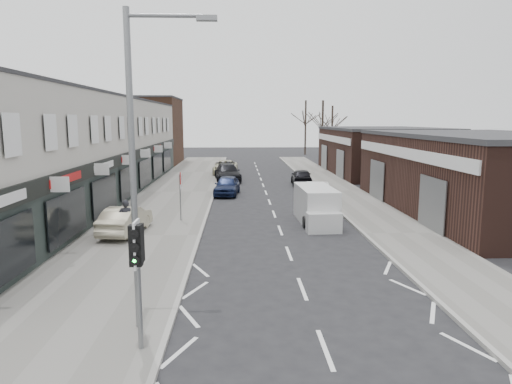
{
  "coord_description": "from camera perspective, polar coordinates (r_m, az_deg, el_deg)",
  "views": [
    {
      "loc": [
        -2.06,
        -12.2,
        5.48
      ],
      "look_at": [
        -1.37,
        5.95,
        2.6
      ],
      "focal_mm": 32.0,
      "sensor_mm": 36.0,
      "label": 1
    }
  ],
  "objects": [
    {
      "name": "ground",
      "position": [
        13.53,
        7.01,
        -14.95
      ],
      "size": [
        160.0,
        160.0,
        0.0
      ],
      "primitive_type": "plane",
      "color": "black",
      "rests_on": "ground"
    },
    {
      "name": "brick_block_far",
      "position": [
        58.35,
        -13.6,
        7.31
      ],
      "size": [
        8.0,
        10.0,
        8.0
      ],
      "primitive_type": "cube",
      "color": "#4C2F20",
      "rests_on": "ground"
    },
    {
      "name": "parked_car_left_c",
      "position": [
        46.24,
        -3.84,
        3.08
      ],
      "size": [
        2.48,
        5.22,
        1.44
      ],
      "primitive_type": "imported",
      "rotation": [
        0.0,
        0.0,
        -0.02
      ],
      "color": "#B8B493",
      "rests_on": "ground"
    },
    {
      "name": "shop_terrace_left",
      "position": [
        33.75,
        -22.08,
        5.08
      ],
      "size": [
        8.0,
        41.0,
        7.1
      ],
      "primitive_type": "cube",
      "color": "#BCB6AB",
      "rests_on": "ground"
    },
    {
      "name": "parked_car_right_a",
      "position": [
        31.44,
        7.64,
        0.12
      ],
      "size": [
        1.76,
        4.15,
        1.33
      ],
      "primitive_type": "imported",
      "rotation": [
        0.0,
        0.0,
        3.05
      ],
      "color": "silver",
      "rests_on": "ground"
    },
    {
      "name": "tree_far_c",
      "position": [
        73.17,
        6.14,
        4.66
      ],
      "size": [
        3.6,
        3.6,
        8.5
      ],
      "primitive_type": null,
      "color": "#382D26",
      "rests_on": "ground"
    },
    {
      "name": "tree_far_b",
      "position": [
        67.79,
        9.39,
        4.25
      ],
      "size": [
        3.6,
        3.6,
        7.5
      ],
      "primitive_type": null,
      "color": "#382D26",
      "rests_on": "ground"
    },
    {
      "name": "right_unit_near",
      "position": [
        30.14,
        26.73,
        1.9
      ],
      "size": [
        10.0,
        18.0,
        4.5
      ],
      "primitive_type": "cube",
      "color": "#351E18",
      "rests_on": "ground"
    },
    {
      "name": "traffic_light",
      "position": [
        10.89,
        -14.63,
        -7.64
      ],
      "size": [
        0.28,
        0.6,
        3.1
      ],
      "color": "slate",
      "rests_on": "pavement_left"
    },
    {
      "name": "parked_car_left_b",
      "position": [
        41.18,
        -3.58,
        2.42
      ],
      "size": [
        2.69,
        5.49,
        1.54
      ],
      "primitive_type": "imported",
      "rotation": [
        0.0,
        0.0,
        0.1
      ],
      "color": "black",
      "rests_on": "ground"
    },
    {
      "name": "sedan_on_pavement",
      "position": [
        22.58,
        -16.0,
        -3.35
      ],
      "size": [
        1.86,
        4.15,
        1.32
      ],
      "primitive_type": "imported",
      "rotation": [
        0.0,
        0.0,
        3.02
      ],
      "color": "#A9A287",
      "rests_on": "pavement_left"
    },
    {
      "name": "street_lamp",
      "position": [
        11.69,
        -14.39,
        4.51
      ],
      "size": [
        2.23,
        0.22,
        8.0
      ],
      "color": "slate",
      "rests_on": "pavement_left"
    },
    {
      "name": "right_unit_far",
      "position": [
        48.54,
        15.33,
        4.88
      ],
      "size": [
        10.0,
        16.0,
        4.5
      ],
      "primitive_type": "cube",
      "color": "#351E18",
      "rests_on": "ground"
    },
    {
      "name": "tree_far_a",
      "position": [
        61.45,
        8.22,
        3.8
      ],
      "size": [
        3.6,
        3.6,
        8.0
      ],
      "primitive_type": null,
      "color": "#382D26",
      "rests_on": "ground"
    },
    {
      "name": "pavement_right",
      "position": [
        35.49,
        10.56,
        0.07
      ],
      "size": [
        3.5,
        64.0,
        0.12
      ],
      "primitive_type": "cube",
      "color": "slate",
      "rests_on": "ground"
    },
    {
      "name": "white_van",
      "position": [
        24.69,
        7.54,
        -1.75
      ],
      "size": [
        1.9,
        4.98,
        1.91
      ],
      "rotation": [
        0.0,
        0.0,
        0.04
      ],
      "color": "silver",
      "rests_on": "ground"
    },
    {
      "name": "pavement_left",
      "position": [
        34.94,
        -9.87,
        -0.05
      ],
      "size": [
        5.5,
        64.0,
        0.12
      ],
      "primitive_type": "cube",
      "color": "slate",
      "rests_on": "ground"
    },
    {
      "name": "parked_car_left_a",
      "position": [
        33.61,
        -3.65,
        0.82
      ],
      "size": [
        2.06,
        4.28,
        1.41
      ],
      "primitive_type": "imported",
      "rotation": [
        0.0,
        0.0,
        -0.1
      ],
      "color": "#131C3B",
      "rests_on": "ground"
    },
    {
      "name": "pedestrian",
      "position": [
        21.56,
        -15.95,
        -3.29
      ],
      "size": [
        0.73,
        0.57,
        1.79
      ],
      "primitive_type": "imported",
      "rotation": [
        0.0,
        0.0,
        3.37
      ],
      "color": "black",
      "rests_on": "pavement_left"
    },
    {
      "name": "warning_sign",
      "position": [
        24.61,
        -9.4,
        1.24
      ],
      "size": [
        0.12,
        0.8,
        2.7
      ],
      "color": "slate",
      "rests_on": "pavement_left"
    },
    {
      "name": "parked_car_right_b",
      "position": [
        38.87,
        5.71,
        1.89
      ],
      "size": [
        1.88,
        4.16,
        1.39
      ],
      "primitive_type": "imported",
      "rotation": [
        0.0,
        0.0,
        3.08
      ],
      "color": "black",
      "rests_on": "ground"
    }
  ]
}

